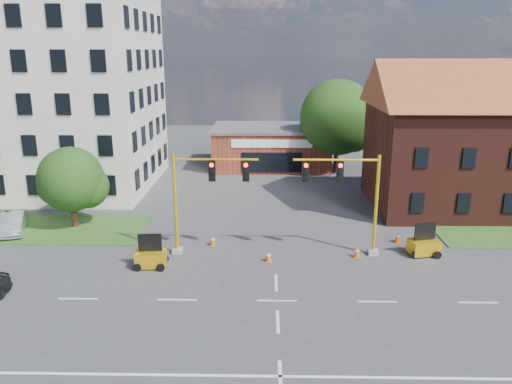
% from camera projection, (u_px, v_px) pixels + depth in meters
% --- Properties ---
extents(ground, '(120.00, 120.00, 0.00)m').
position_uv_depth(ground, '(277.00, 301.00, 24.88)').
color(ground, '#3D3D3F').
rests_on(ground, ground).
extents(lane_markings, '(60.00, 36.00, 0.01)m').
position_uv_depth(lane_markings, '(278.00, 333.00, 21.99)').
color(lane_markings, white).
rests_on(lane_markings, ground).
extents(office_block, '(18.40, 15.40, 20.60)m').
position_uv_depth(office_block, '(44.00, 71.00, 43.49)').
color(office_block, beige).
rests_on(office_block, ground).
extents(brick_shop, '(12.40, 8.40, 4.30)m').
position_uv_depth(brick_shop, '(271.00, 146.00, 53.11)').
color(brick_shop, brown).
rests_on(brick_shop, ground).
extents(townhouse_row, '(21.00, 11.00, 11.50)m').
position_uv_depth(townhouse_row, '(508.00, 133.00, 38.30)').
color(townhouse_row, '#471E15').
rests_on(townhouse_row, ground).
extents(tree_large, '(7.86, 7.49, 9.40)m').
position_uv_depth(tree_large, '(341.00, 120.00, 49.30)').
color(tree_large, '#392014').
rests_on(tree_large, ground).
extents(tree_nw_front, '(4.73, 4.50, 5.73)m').
position_uv_depth(tree_nw_front, '(75.00, 181.00, 34.39)').
color(tree_nw_front, '#392014').
rests_on(tree_nw_front, ground).
extents(signal_mast_west, '(5.30, 0.60, 6.20)m').
position_uv_depth(signal_mast_west, '(202.00, 192.00, 29.65)').
color(signal_mast_west, gray).
rests_on(signal_mast_west, ground).
extents(signal_mast_east, '(5.30, 0.60, 6.20)m').
position_uv_depth(signal_mast_east, '(349.00, 193.00, 29.49)').
color(signal_mast_east, gray).
rests_on(signal_mast_east, ground).
extents(trailer_west, '(1.78, 1.25, 1.94)m').
position_uv_depth(trailer_west, '(151.00, 257.00, 28.59)').
color(trailer_west, yellow).
rests_on(trailer_west, ground).
extents(trailer_east, '(1.93, 1.49, 1.96)m').
position_uv_depth(trailer_east, '(424.00, 245.00, 30.31)').
color(trailer_east, yellow).
rests_on(trailer_east, ground).
extents(cone_a, '(0.40, 0.40, 0.70)m').
position_uv_depth(cone_a, '(268.00, 256.00, 29.40)').
color(cone_a, '#E3520B').
rests_on(cone_a, ground).
extents(cone_b, '(0.40, 0.40, 0.70)m').
position_uv_depth(cone_b, '(213.00, 241.00, 31.78)').
color(cone_b, '#E3520B').
rests_on(cone_b, ground).
extents(cone_c, '(0.40, 0.40, 0.70)m').
position_uv_depth(cone_c, '(357.00, 252.00, 30.00)').
color(cone_c, '#E3520B').
rests_on(cone_c, ground).
extents(cone_d, '(0.40, 0.40, 0.70)m').
position_uv_depth(cone_d, '(398.00, 237.00, 32.34)').
color(cone_d, '#E3520B').
rests_on(cone_d, ground).
extents(pickup_white, '(5.30, 3.19, 1.38)m').
position_uv_depth(pickup_white, '(428.00, 199.00, 39.56)').
color(pickup_white, silver).
rests_on(pickup_white, ground).
extents(sedan_silver_front, '(2.72, 4.39, 1.36)m').
position_uv_depth(sedan_silver_front, '(13.00, 223.00, 34.10)').
color(sedan_silver_front, '#AEB1B6').
rests_on(sedan_silver_front, ground).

